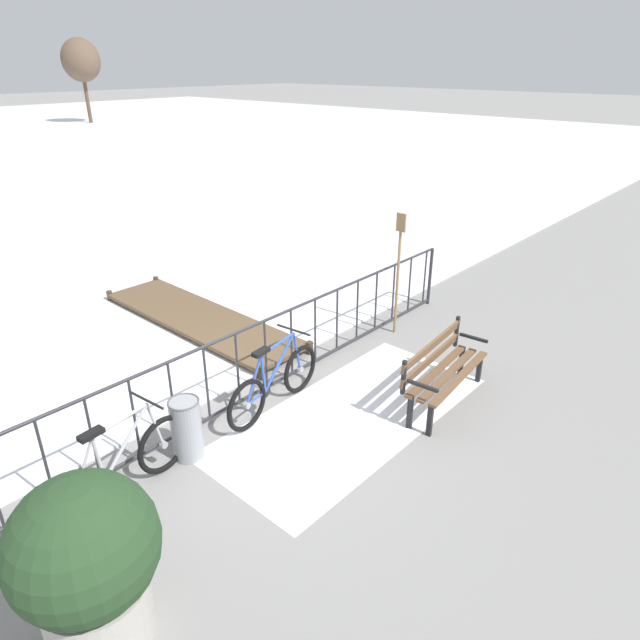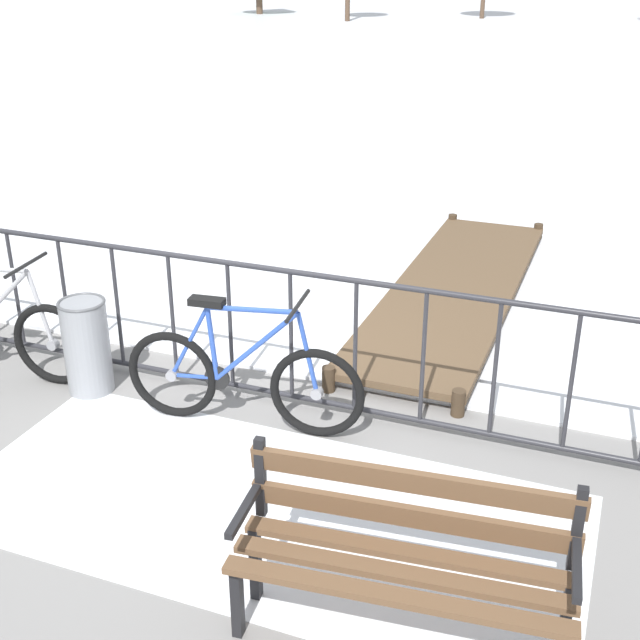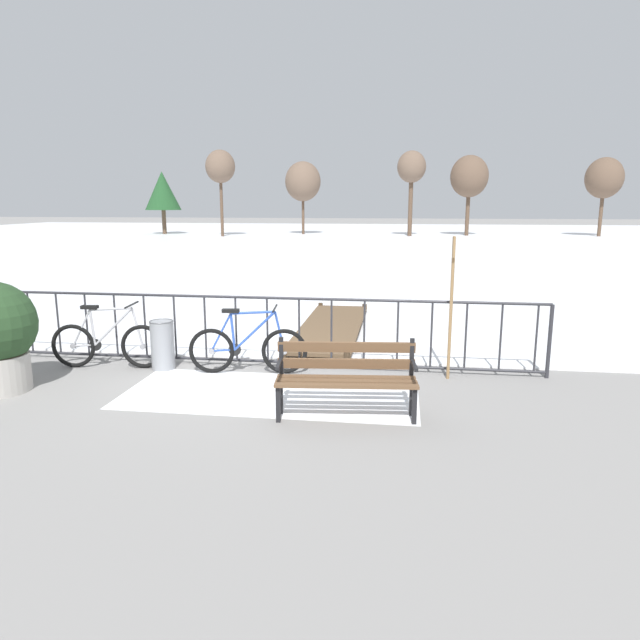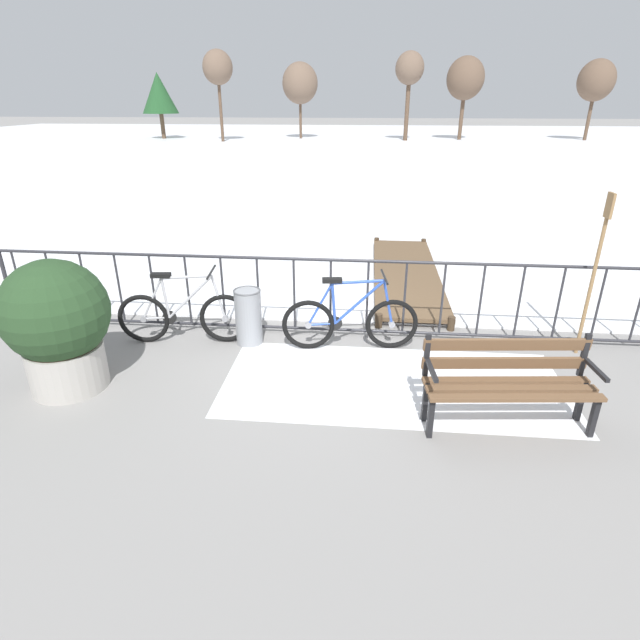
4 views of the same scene
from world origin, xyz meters
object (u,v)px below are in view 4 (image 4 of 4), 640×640
(bicycle_second, at_px, (184,316))
(oar_upright, at_px, (596,266))
(park_bench, at_px, (508,377))
(trash_bin, at_px, (248,316))
(bicycle_near_railing, at_px, (350,322))
(planter_with_shrub, at_px, (58,323))

(bicycle_second, height_order, oar_upright, oar_upright)
(bicycle_second, bearing_deg, oar_upright, 1.91)
(park_bench, distance_m, trash_bin, 3.24)
(bicycle_second, relative_size, oar_upright, 0.86)
(bicycle_near_railing, distance_m, park_bench, 2.14)
(planter_with_shrub, xyz_separation_m, trash_bin, (1.73, 1.26, -0.40))
(bicycle_near_railing, relative_size, park_bench, 1.04)
(planter_with_shrub, relative_size, trash_bin, 1.98)
(trash_bin, bearing_deg, bicycle_second, -175.83)
(bicycle_near_railing, bearing_deg, bicycle_second, -179.52)
(bicycle_second, distance_m, oar_upright, 5.04)
(bicycle_second, xyz_separation_m, trash_bin, (0.83, 0.06, 0.00))
(park_bench, height_order, planter_with_shrub, planter_with_shrub)
(bicycle_near_railing, relative_size, planter_with_shrub, 1.18)
(planter_with_shrub, height_order, oar_upright, oar_upright)
(trash_bin, bearing_deg, planter_with_shrub, -143.83)
(planter_with_shrub, bearing_deg, park_bench, -2.95)
(bicycle_near_railing, distance_m, planter_with_shrub, 3.29)
(trash_bin, relative_size, oar_upright, 0.37)
(bicycle_near_railing, relative_size, trash_bin, 2.33)
(bicycle_near_railing, bearing_deg, planter_with_shrub, -158.07)
(park_bench, relative_size, oar_upright, 0.83)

